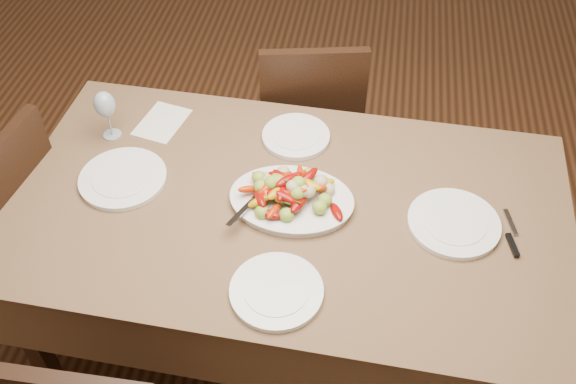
# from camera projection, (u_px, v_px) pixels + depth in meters

# --- Properties ---
(floor) EXTENTS (6.00, 6.00, 0.00)m
(floor) POSITION_uv_depth(u_px,v_px,m) (256.00, 315.00, 2.70)
(floor) COLOR #3B2212
(floor) RESTS_ON ground
(dining_table) EXTENTS (1.87, 1.10, 0.76)m
(dining_table) POSITION_uv_depth(u_px,v_px,m) (288.00, 274.00, 2.38)
(dining_table) COLOR brown
(dining_table) RESTS_ON ground
(chair_far) EXTENTS (0.50, 0.50, 0.95)m
(chair_far) POSITION_uv_depth(u_px,v_px,m) (308.00, 117.00, 2.86)
(chair_far) COLOR black
(chair_far) RESTS_ON ground
(serving_platter) EXTENTS (0.41, 0.31, 0.02)m
(serving_platter) POSITION_uv_depth(u_px,v_px,m) (292.00, 201.00, 2.10)
(serving_platter) COLOR white
(serving_platter) RESTS_ON dining_table
(roasted_vegetables) EXTENTS (0.33, 0.23, 0.09)m
(roasted_vegetables) POSITION_uv_depth(u_px,v_px,m) (292.00, 189.00, 2.06)
(roasted_vegetables) COLOR #7A0805
(roasted_vegetables) RESTS_ON serving_platter
(serving_spoon) EXTENTS (0.28, 0.16, 0.03)m
(serving_spoon) POSITION_uv_depth(u_px,v_px,m) (270.00, 199.00, 2.06)
(serving_spoon) COLOR #9EA0A8
(serving_spoon) RESTS_ON serving_platter
(plate_left) EXTENTS (0.30, 0.30, 0.02)m
(plate_left) POSITION_uv_depth(u_px,v_px,m) (123.00, 178.00, 2.18)
(plate_left) COLOR white
(plate_left) RESTS_ON dining_table
(plate_right) EXTENTS (0.29, 0.29, 0.02)m
(plate_right) POSITION_uv_depth(u_px,v_px,m) (454.00, 223.00, 2.04)
(plate_right) COLOR white
(plate_right) RESTS_ON dining_table
(plate_far) EXTENTS (0.25, 0.25, 0.02)m
(plate_far) POSITION_uv_depth(u_px,v_px,m) (296.00, 137.00, 2.33)
(plate_far) COLOR white
(plate_far) RESTS_ON dining_table
(plate_near) EXTENTS (0.27, 0.27, 0.02)m
(plate_near) POSITION_uv_depth(u_px,v_px,m) (276.00, 291.00, 1.86)
(plate_near) COLOR white
(plate_near) RESTS_ON dining_table
(wine_glass) EXTENTS (0.08, 0.08, 0.20)m
(wine_glass) POSITION_uv_depth(u_px,v_px,m) (107.00, 114.00, 2.27)
(wine_glass) COLOR #8C99A5
(wine_glass) RESTS_ON dining_table
(menu_card) EXTENTS (0.19, 0.24, 0.00)m
(menu_card) POSITION_uv_depth(u_px,v_px,m) (162.00, 122.00, 2.40)
(menu_card) COLOR silver
(menu_card) RESTS_ON dining_table
(table_knife) EXTENTS (0.06, 0.20, 0.01)m
(table_knife) POSITION_uv_depth(u_px,v_px,m) (511.00, 235.00, 2.01)
(table_knife) COLOR #9EA0A8
(table_knife) RESTS_ON dining_table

